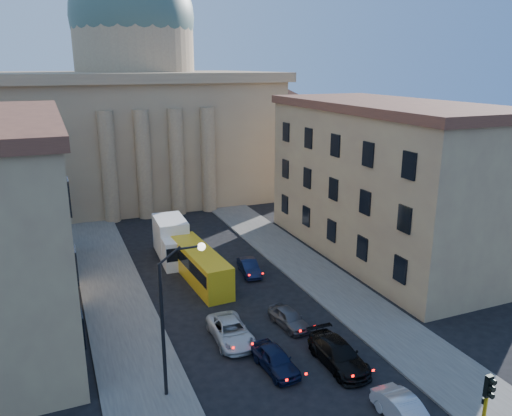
# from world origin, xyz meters

# --- Properties ---
(sidewalk_left) EXTENTS (5.00, 60.00, 0.15)m
(sidewalk_left) POSITION_xyz_m (-8.50, 18.00, 0.07)
(sidewalk_left) COLOR #4E4C48
(sidewalk_left) RESTS_ON ground
(sidewalk_right) EXTENTS (5.00, 60.00, 0.15)m
(sidewalk_right) POSITION_xyz_m (8.50, 18.00, 0.07)
(sidewalk_right) COLOR #4E4C48
(sidewalk_right) RESTS_ON ground
(church) EXTENTS (68.02, 28.76, 36.60)m
(church) POSITION_xyz_m (0.00, 55.47, 11.88)
(church) COLOR #8F7358
(church) RESTS_ON ground
(building_right) EXTENTS (11.60, 26.60, 14.70)m
(building_right) POSITION_xyz_m (17.00, 22.00, 7.42)
(building_right) COLOR tan
(building_right) RESTS_ON ground
(traffic_light) EXTENTS (0.34, 0.29, 4.30)m
(traffic_light) POSITION_xyz_m (5.30, -2.00, 2.59)
(traffic_light) COLOR gold
(traffic_light) RESTS_ON ground
(street_lamp) EXTENTS (2.62, 0.44, 8.83)m
(street_lamp) POSITION_xyz_m (-6.97, 8.00, 5.29)
(street_lamp) COLOR black
(street_lamp) RESTS_ON ground
(car_left_near) EXTENTS (1.95, 4.20, 1.39)m
(car_left_near) POSITION_xyz_m (-0.80, 7.96, 0.70)
(car_left_near) COLOR black
(car_left_near) RESTS_ON ground
(car_right_near) EXTENTS (1.53, 4.26, 1.40)m
(car_right_near) POSITION_xyz_m (3.37, 1.00, 0.70)
(car_right_near) COLOR #A6A9AE
(car_right_near) RESTS_ON ground
(car_left_mid) EXTENTS (2.44, 5.05, 1.39)m
(car_left_mid) POSITION_xyz_m (-2.16, 12.15, 0.69)
(car_left_mid) COLOR silver
(car_left_mid) RESTS_ON ground
(car_right_mid) EXTENTS (2.10, 5.17, 1.50)m
(car_right_mid) POSITION_xyz_m (2.99, 6.91, 0.75)
(car_right_mid) COLOR black
(car_right_mid) RESTS_ON ground
(car_right_far) EXTENTS (2.00, 3.98, 1.30)m
(car_right_far) POSITION_xyz_m (2.29, 12.38, 0.65)
(car_right_far) COLOR #48484D
(car_right_far) RESTS_ON ground
(car_right_distant) EXTENTS (1.82, 4.06, 1.29)m
(car_right_distant) POSITION_xyz_m (3.12, 22.03, 0.65)
(car_right_distant) COLOR black
(car_right_distant) RESTS_ON ground
(city_bus) EXTENTS (2.89, 10.07, 2.81)m
(city_bus) POSITION_xyz_m (-1.30, 22.35, 1.51)
(city_bus) COLOR gold
(city_bus) RESTS_ON ground
(box_truck) EXTENTS (2.91, 6.90, 3.74)m
(box_truck) POSITION_xyz_m (-2.21, 28.25, 1.77)
(box_truck) COLOR silver
(box_truck) RESTS_ON ground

